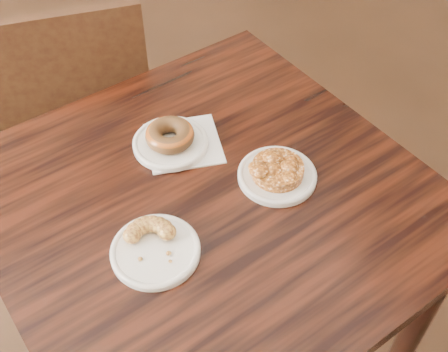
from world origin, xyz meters
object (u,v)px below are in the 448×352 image
object	(u,v)px
chair_far	(74,102)
glazed_donut	(170,135)
apple_fritter	(278,168)
cafe_table	(211,288)
cruller_fragment	(154,244)

from	to	relation	value
chair_far	glazed_donut	bearing A→B (deg)	109.43
chair_far	glazed_donut	distance (m)	0.72
apple_fritter	glazed_donut	bearing A→B (deg)	140.92
cafe_table	glazed_donut	world-z (taller)	glazed_donut
chair_far	apple_fritter	xyz separation A→B (m)	(0.41, -0.77, 0.33)
cafe_table	chair_far	world-z (taller)	chair_far
cruller_fragment	cafe_table	bearing A→B (deg)	39.92
glazed_donut	cafe_table	bearing A→B (deg)	-76.05
chair_far	apple_fritter	bearing A→B (deg)	118.36
cafe_table	chair_far	distance (m)	0.81
chair_far	apple_fritter	distance (m)	0.93
cafe_table	chair_far	size ratio (longest dim) A/B	0.99
cruller_fragment	apple_fritter	bearing A→B (deg)	21.80
chair_far	apple_fritter	size ratio (longest dim) A/B	5.96
chair_far	glazed_donut	xyz separation A→B (m)	(0.21, -0.60, 0.34)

